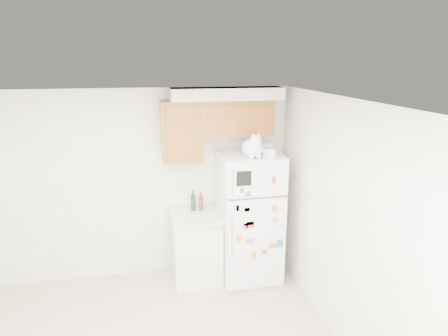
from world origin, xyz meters
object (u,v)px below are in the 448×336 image
object	(u,v)px
base_counter	(197,247)
bottle_amber	(201,201)
storage_box_back	(265,146)
bottle_green	(193,200)
cat	(253,147)
refrigerator	(249,217)
storage_box_front	(269,152)

from	to	relation	value
base_counter	bottle_amber	bearing A→B (deg)	55.72
storage_box_back	bottle_green	distance (m)	1.16
bottle_amber	cat	bearing A→B (deg)	-30.93
cat	storage_box_back	size ratio (longest dim) A/B	2.50
storage_box_back	bottle_amber	bearing A→B (deg)	-170.67
base_counter	cat	size ratio (longest dim) A/B	2.04
refrigerator	storage_box_front	xyz separation A→B (m)	(0.19, -0.15, 0.89)
base_counter	cat	xyz separation A→B (m)	(0.68, -0.23, 1.36)
storage_box_front	bottle_green	xyz separation A→B (m)	(-0.90, 0.37, -0.68)
bottle_green	bottle_amber	xyz separation A→B (m)	(0.10, -0.02, -0.01)
refrigerator	base_counter	bearing A→B (deg)	173.91
refrigerator	storage_box_back	distance (m)	0.94
bottle_green	base_counter	bearing A→B (deg)	-84.66
base_counter	cat	bearing A→B (deg)	-19.01
bottle_amber	storage_box_front	bearing A→B (deg)	-23.27
refrigerator	bottle_amber	world-z (taller)	refrigerator
refrigerator	bottle_amber	xyz separation A→B (m)	(-0.61, 0.20, 0.20)
base_counter	storage_box_front	bearing A→B (deg)	-14.11
storage_box_front	bottle_amber	world-z (taller)	storage_box_front
bottle_green	bottle_amber	distance (m)	0.10
refrigerator	storage_box_front	size ratio (longest dim) A/B	11.33
storage_box_back	bottle_amber	xyz separation A→B (m)	(-0.83, 0.04, -0.70)
refrigerator	storage_box_front	distance (m)	0.93
storage_box_front	bottle_amber	distance (m)	1.11
base_counter	bottle_amber	size ratio (longest dim) A/B	3.44
cat	storage_box_back	distance (m)	0.40
storage_box_back	bottle_amber	distance (m)	1.09
cat	storage_box_front	distance (m)	0.22
storage_box_back	refrigerator	bearing A→B (deg)	-133.66
cat	bottle_amber	bearing A→B (deg)	149.07
bottle_green	bottle_amber	size ratio (longest dim) A/B	1.07
bottle_amber	storage_box_back	bearing A→B (deg)	-2.77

